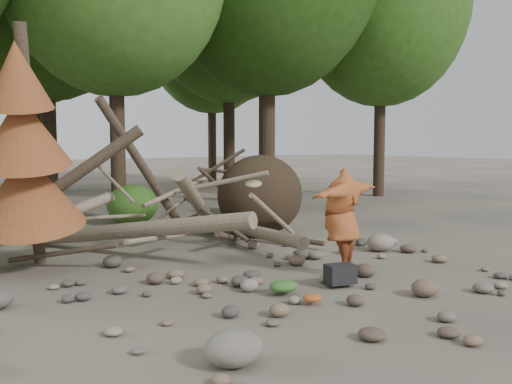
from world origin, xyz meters
TOP-DOWN VIEW (x-y plane):
  - ground at (0.00, 0.00)m, footprint 120.00×120.00m
  - deadfall_pile at (2.02, 4.24)m, footprint 8.55×5.24m
  - dead_conifer at (-3.12, 3.37)m, footprint 2.06×2.16m
  - bush_mid at (0.80, 7.80)m, footprint 1.40×1.40m
  - bush_right at (5.00, 7.00)m, footprint 2.00×2.00m
  - frisbee_thrower at (1.25, 0.14)m, footprint 3.00×1.29m
  - backpack at (0.68, -0.40)m, footprint 0.52×0.41m
  - cloth_green at (-0.35, -0.24)m, footprint 0.47×0.39m
  - cloth_orange at (-0.34, -0.89)m, footprint 0.30×0.24m
  - boulder_front_left at (-2.47, -2.04)m, footprint 0.64×0.57m
  - boulder_front_right at (1.32, -1.56)m, footprint 0.44×0.39m
  - boulder_mid_right at (3.47, 1.21)m, footprint 0.61×0.55m

SIDE VIEW (x-z plane):
  - ground at x=0.00m, z-range 0.00..0.00m
  - cloth_orange at x=-0.34m, z-range 0.00..0.11m
  - cloth_green at x=-0.35m, z-range 0.00..0.18m
  - boulder_front_right at x=1.32m, z-range 0.00..0.26m
  - backpack at x=0.68m, z-range 0.00..0.31m
  - boulder_mid_right at x=3.47m, z-range 0.00..0.37m
  - boulder_front_left at x=-2.47m, z-range 0.00..0.38m
  - bush_mid at x=0.80m, z-range 0.00..1.12m
  - bush_right at x=5.00m, z-range 0.00..1.60m
  - deadfall_pile at x=2.02m, z-range -0.70..2.60m
  - frisbee_thrower at x=1.25m, z-range 0.08..1.87m
  - dead_conifer at x=-3.12m, z-range -0.06..4.29m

